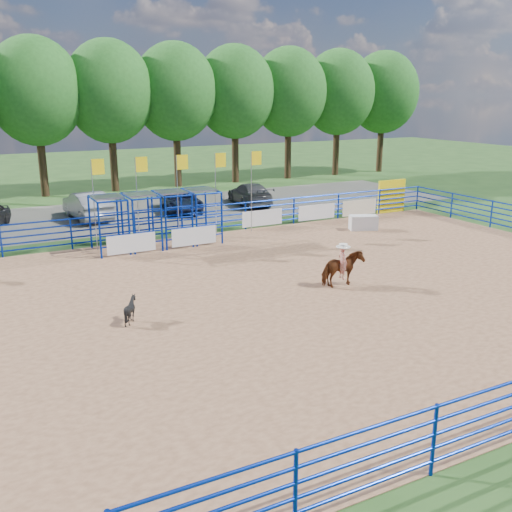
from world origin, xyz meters
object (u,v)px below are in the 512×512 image
(horse_and_rider, at_px, (342,266))
(calf, at_px, (130,310))
(car_b, at_px, (87,205))
(car_c, at_px, (181,201))
(car_d, at_px, (250,194))
(announcer_table, at_px, (363,223))

(horse_and_rider, distance_m, calf, 7.99)
(calf, distance_m, car_b, 16.77)
(calf, relative_size, car_c, 0.18)
(car_b, bearing_deg, horse_and_rider, 104.34)
(car_b, height_order, car_d, car_b)
(calf, relative_size, car_b, 0.17)
(calf, distance_m, car_d, 20.59)
(car_b, height_order, car_c, car_b)
(car_b, bearing_deg, car_d, 173.44)
(horse_and_rider, relative_size, car_d, 0.47)
(car_c, bearing_deg, car_b, -173.00)
(announcer_table, distance_m, car_b, 15.75)
(car_c, bearing_deg, calf, -104.14)
(car_b, bearing_deg, calf, 77.87)
(calf, bearing_deg, announcer_table, -78.72)
(horse_and_rider, height_order, car_d, horse_and_rider)
(calf, xyz_separation_m, car_c, (7.65, 16.24, 0.23))
(calf, height_order, car_d, car_d)
(announcer_table, height_order, horse_and_rider, horse_and_rider)
(car_c, bearing_deg, announcer_table, -42.28)
(horse_and_rider, relative_size, car_b, 0.47)
(announcer_table, bearing_deg, car_b, 142.28)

